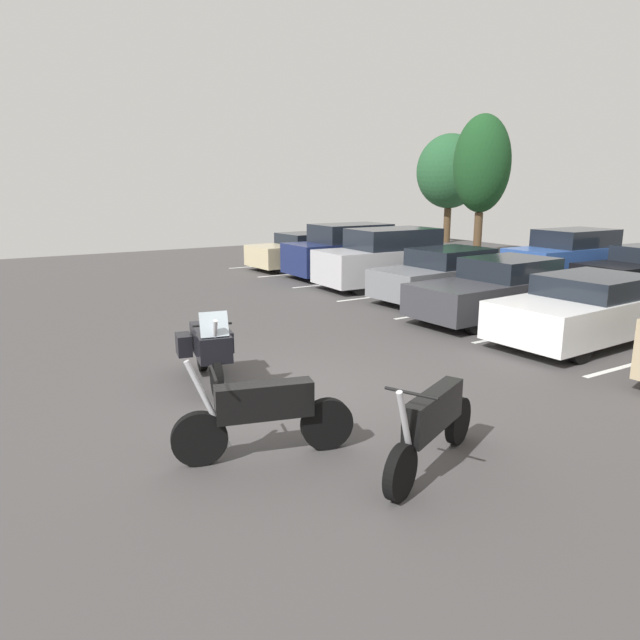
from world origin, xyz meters
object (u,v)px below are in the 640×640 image
Objects in this scene: car_navy at (346,251)px; car_grey at (446,275)px; car_champagne at (303,251)px; car_far_blue at (569,256)px; car_white at (591,309)px; car_silver at (388,259)px; motorcycle_touring at (209,347)px; motorcycle_second at (432,425)px; motorcycle_third at (263,414)px; car_charcoal at (499,290)px.

car_navy is 0.92× the size of car_grey.
car_champagne is 0.93× the size of car_far_blue.
car_grey reaches higher than car_white.
car_silver is 0.96× the size of car_white.
car_silver is (5.23, 0.24, 0.23)m from car_champagne.
motorcycle_touring is 1.00× the size of motorcycle_second.
car_grey reaches higher than motorcycle_second.
car_far_blue is at bearing 40.90° from car_champagne.
motorcycle_second is 0.46× the size of car_grey.
car_navy is (-8.78, 8.65, 0.28)m from motorcycle_touring.
motorcycle_third is at bearing -80.98° from car_white.
car_navy is (-13.01, 7.51, 0.37)m from motorcycle_second.
car_grey is (-7.68, 7.46, 0.17)m from motorcycle_second.
car_silver is (-10.40, 7.43, 0.37)m from motorcycle_second.
car_navy is (-11.69, 9.06, 0.36)m from motorcycle_third.
car_navy is at bearing 179.44° from car_grey.
car_silver reaches higher than car_white.
car_silver is (-9.08, 8.99, 0.36)m from motorcycle_third.
motorcycle_second is 0.50× the size of car_champagne.
motorcycle_second is 0.45× the size of car_silver.
car_charcoal is at bearing -11.92° from car_grey.
car_silver reaches higher than car_charcoal.
car_far_blue reaches higher than motorcycle_third.
car_white is at bearing -1.20° from car_charcoal.
motorcycle_second is at bearing -68.89° from car_white.
car_white is at bearing -4.04° from car_silver.
car_charcoal is (5.17, -0.49, -0.21)m from car_silver.
car_champagne is 10.40m from car_charcoal.
car_charcoal reaches higher than car_champagne.
car_champagne is at bearing -173.15° from car_navy.
motorcycle_third is at bearing -44.71° from car_silver.
motorcycle_third is 0.48× the size of car_far_blue.
motorcycle_touring is 9.27m from car_grey.
car_charcoal is at bearing 127.00° from motorcycle_second.
car_charcoal is (-5.23, 6.94, 0.16)m from motorcycle_second.
car_far_blue is at bearing 94.20° from car_grey.
car_navy is 2.62m from car_silver.
car_grey is at bearing -0.56° from car_navy.
car_grey is at bearing 173.51° from car_white.
car_champagne is 1.01× the size of car_navy.
car_white is at bearing -6.49° from car_grey.
motorcycle_touring reaches higher than motorcycle_second.
car_navy reaches higher than car_grey.
car_champagne is 0.88× the size of car_charcoal.
motorcycle_third is at bearing -65.88° from car_far_blue.
car_grey is 0.94× the size of car_charcoal.
motorcycle_second is 17.21m from car_champagne.
car_navy reaches higher than car_charcoal.
motorcycle_third is 0.45× the size of car_white.
car_silver is (2.62, -0.08, -0.00)m from car_navy.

